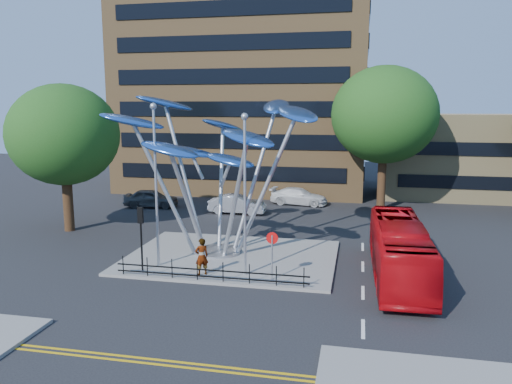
% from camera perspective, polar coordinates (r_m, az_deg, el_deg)
% --- Properties ---
extents(ground, '(120.00, 120.00, 0.00)m').
position_cam_1_polar(ground, '(23.73, -4.12, -11.95)').
color(ground, black).
rests_on(ground, ground).
extents(traffic_island, '(12.00, 9.00, 0.15)m').
position_cam_1_polar(traffic_island, '(29.41, -2.78, -7.43)').
color(traffic_island, slate).
rests_on(traffic_island, ground).
extents(double_yellow_near, '(40.00, 0.12, 0.01)m').
position_cam_1_polar(double_yellow_near, '(18.57, -9.48, -18.56)').
color(double_yellow_near, gold).
rests_on(double_yellow_near, ground).
extents(double_yellow_far, '(40.00, 0.12, 0.01)m').
position_cam_1_polar(double_yellow_far, '(18.33, -9.83, -18.98)').
color(double_yellow_far, gold).
rests_on(double_yellow_far, ground).
extents(brick_tower, '(25.00, 15.00, 30.00)m').
position_cam_1_polar(brick_tower, '(54.88, -1.06, 16.32)').
color(brick_tower, olive).
rests_on(brick_tower, ground).
extents(low_building_near, '(15.00, 8.00, 8.00)m').
position_cam_1_polar(low_building_near, '(52.33, 22.70, 3.81)').
color(low_building_near, tan).
rests_on(low_building_near, ground).
extents(tree_right, '(8.80, 8.80, 12.11)m').
position_cam_1_polar(tree_right, '(43.21, 14.47, 8.52)').
color(tree_right, black).
rests_on(tree_right, ground).
extents(tree_left, '(7.60, 7.60, 10.32)m').
position_cam_1_polar(tree_left, '(37.16, -21.13, 6.09)').
color(tree_left, black).
rests_on(tree_left, ground).
extents(leaf_sculpture, '(12.72, 9.54, 9.51)m').
position_cam_1_polar(leaf_sculpture, '(29.09, -4.60, 6.01)').
color(leaf_sculpture, '#9EA0A5').
rests_on(leaf_sculpture, traffic_island).
extents(street_lamp_left, '(0.36, 0.36, 8.80)m').
position_cam_1_polar(street_lamp_left, '(27.08, -11.41, 2.34)').
color(street_lamp_left, '#9EA0A5').
rests_on(street_lamp_left, traffic_island).
extents(street_lamp_right, '(0.36, 0.36, 8.30)m').
position_cam_1_polar(street_lamp_right, '(25.09, -1.29, 1.35)').
color(street_lamp_right, '#9EA0A5').
rests_on(street_lamp_right, traffic_island).
extents(traffic_light_island, '(0.28, 0.18, 3.42)m').
position_cam_1_polar(traffic_light_island, '(26.88, -13.03, -3.72)').
color(traffic_light_island, black).
rests_on(traffic_light_island, traffic_island).
extents(no_entry_sign_island, '(0.60, 0.10, 2.45)m').
position_cam_1_polar(no_entry_sign_island, '(25.03, 1.86, -6.36)').
color(no_entry_sign_island, '#9EA0A5').
rests_on(no_entry_sign_island, traffic_island).
extents(pedestrian_railing_front, '(10.00, 0.06, 1.00)m').
position_cam_1_polar(pedestrian_railing_front, '(25.33, -5.27, -9.20)').
color(pedestrian_railing_front, black).
rests_on(pedestrian_railing_front, traffic_island).
extents(red_bus, '(2.75, 10.73, 2.97)m').
position_cam_1_polar(red_bus, '(26.82, 16.05, -6.38)').
color(red_bus, '#B5080E').
rests_on(red_bus, ground).
extents(pedestrian, '(0.85, 0.79, 1.94)m').
position_cam_1_polar(pedestrian, '(26.08, -6.23, -7.34)').
color(pedestrian, gray).
rests_on(pedestrian, traffic_island).
extents(parked_car_left, '(4.86, 2.38, 1.60)m').
position_cam_1_polar(parked_car_left, '(44.60, -11.89, -0.71)').
color(parked_car_left, '#42464A').
rests_on(parked_car_left, ground).
extents(parked_car_mid, '(4.73, 1.68, 1.55)m').
position_cam_1_polar(parked_car_mid, '(41.16, -2.15, -1.41)').
color(parked_car_mid, '#AEB0B6').
rests_on(parked_car_mid, ground).
extents(parked_car_right, '(5.32, 2.64, 1.49)m').
position_cam_1_polar(parked_car_right, '(45.05, 4.91, -0.50)').
color(parked_car_right, silver).
rests_on(parked_car_right, ground).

